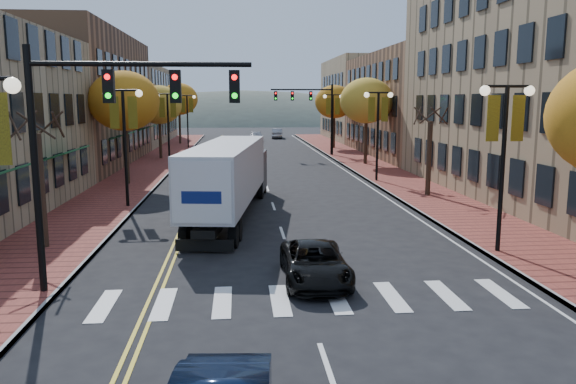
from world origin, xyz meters
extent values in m
plane|color=black|center=(0.00, 0.00, 0.00)|extent=(200.00, 200.00, 0.00)
cube|color=brown|center=(-9.00, 32.50, 0.07)|extent=(4.00, 85.00, 0.15)
cube|color=brown|center=(9.00, 32.50, 0.07)|extent=(4.00, 85.00, 0.15)
cube|color=brown|center=(-17.00, 36.00, 5.50)|extent=(12.00, 24.00, 11.00)
cube|color=#9E8966|center=(-17.00, 61.00, 4.75)|extent=(12.00, 26.00, 9.50)
cube|color=brown|center=(18.50, 42.00, 5.00)|extent=(15.00, 24.00, 10.00)
cube|color=#9E8966|center=(18.50, 64.00, 5.50)|extent=(15.00, 20.00, 11.00)
cylinder|color=#382619|center=(-9.00, 8.00, 2.25)|extent=(0.28, 0.28, 4.20)
cylinder|color=#382619|center=(-9.00, 24.00, 2.60)|extent=(0.28, 0.28, 4.90)
ellipsoid|color=orange|center=(-9.00, 24.00, 5.46)|extent=(4.48, 4.48, 3.81)
cylinder|color=#382619|center=(-9.00, 40.00, 2.42)|extent=(0.28, 0.28, 4.55)
ellipsoid|color=yellow|center=(-9.00, 40.00, 5.07)|extent=(4.16, 4.16, 3.54)
cylinder|color=#382619|center=(-9.00, 58.00, 2.67)|extent=(0.28, 0.28, 5.04)
ellipsoid|color=orange|center=(-9.00, 58.00, 5.62)|extent=(4.61, 4.61, 3.92)
cylinder|color=#382619|center=(9.00, 18.00, 2.25)|extent=(0.28, 0.28, 4.20)
cylinder|color=#382619|center=(9.00, 34.00, 2.60)|extent=(0.28, 0.28, 4.90)
ellipsoid|color=yellow|center=(9.00, 34.00, 5.46)|extent=(4.48, 4.48, 3.81)
cylinder|color=#382619|center=(9.00, 50.00, 2.53)|extent=(0.28, 0.28, 4.76)
ellipsoid|color=orange|center=(9.00, 50.00, 5.30)|extent=(4.35, 4.35, 3.70)
sphere|color=#FFF2CC|center=(-6.70, 0.00, 5.85)|extent=(0.36, 0.36, 0.36)
cylinder|color=black|center=(-7.50, 16.00, 3.00)|extent=(0.16, 0.16, 6.00)
cylinder|color=black|center=(-7.50, 16.00, 6.00)|extent=(1.60, 0.10, 0.10)
sphere|color=#FFF2CC|center=(-8.30, 16.00, 5.85)|extent=(0.36, 0.36, 0.36)
sphere|color=#FFF2CC|center=(-6.70, 16.00, 5.85)|extent=(0.36, 0.36, 0.36)
cube|color=#B09D17|center=(-7.95, 16.00, 4.90)|extent=(0.45, 0.03, 1.60)
cube|color=#B09D17|center=(-7.05, 16.00, 4.90)|extent=(0.45, 0.03, 1.60)
cylinder|color=black|center=(-7.50, 34.00, 3.00)|extent=(0.16, 0.16, 6.00)
cylinder|color=black|center=(-7.50, 34.00, 6.00)|extent=(1.60, 0.10, 0.10)
sphere|color=#FFF2CC|center=(-8.30, 34.00, 5.85)|extent=(0.36, 0.36, 0.36)
sphere|color=#FFF2CC|center=(-6.70, 34.00, 5.85)|extent=(0.36, 0.36, 0.36)
cube|color=#B09D17|center=(-7.95, 34.00, 4.90)|extent=(0.45, 0.03, 1.60)
cube|color=#B09D17|center=(-7.05, 34.00, 4.90)|extent=(0.45, 0.03, 1.60)
cylinder|color=black|center=(-7.50, 52.00, 3.00)|extent=(0.16, 0.16, 6.00)
cylinder|color=black|center=(-7.50, 52.00, 6.00)|extent=(1.60, 0.10, 0.10)
sphere|color=#FFF2CC|center=(-8.30, 52.00, 5.85)|extent=(0.36, 0.36, 0.36)
sphere|color=#FFF2CC|center=(-6.70, 52.00, 5.85)|extent=(0.36, 0.36, 0.36)
cube|color=#B09D17|center=(-7.95, 52.00, 4.90)|extent=(0.45, 0.03, 1.60)
cube|color=#B09D17|center=(-7.05, 52.00, 4.90)|extent=(0.45, 0.03, 1.60)
cylinder|color=black|center=(7.50, 6.00, 3.00)|extent=(0.16, 0.16, 6.00)
cylinder|color=black|center=(7.50, 6.00, 6.00)|extent=(1.60, 0.10, 0.10)
sphere|color=#FFF2CC|center=(6.70, 6.00, 5.85)|extent=(0.36, 0.36, 0.36)
sphere|color=#FFF2CC|center=(8.30, 6.00, 5.85)|extent=(0.36, 0.36, 0.36)
cube|color=#B09D17|center=(7.05, 6.00, 4.90)|extent=(0.45, 0.03, 1.60)
cube|color=#B09D17|center=(7.95, 6.00, 4.90)|extent=(0.45, 0.03, 1.60)
cylinder|color=black|center=(7.50, 24.00, 3.00)|extent=(0.16, 0.16, 6.00)
cylinder|color=black|center=(7.50, 24.00, 6.00)|extent=(1.60, 0.10, 0.10)
sphere|color=#FFF2CC|center=(6.70, 24.00, 5.85)|extent=(0.36, 0.36, 0.36)
sphere|color=#FFF2CC|center=(8.30, 24.00, 5.85)|extent=(0.36, 0.36, 0.36)
cube|color=#B09D17|center=(7.05, 24.00, 4.90)|extent=(0.45, 0.03, 1.60)
cube|color=#B09D17|center=(7.95, 24.00, 4.90)|extent=(0.45, 0.03, 1.60)
cylinder|color=black|center=(7.50, 42.00, 3.00)|extent=(0.16, 0.16, 6.00)
cylinder|color=black|center=(7.50, 42.00, 6.00)|extent=(1.60, 0.10, 0.10)
sphere|color=#FFF2CC|center=(6.70, 42.00, 5.85)|extent=(0.36, 0.36, 0.36)
sphere|color=#FFF2CC|center=(8.30, 42.00, 5.85)|extent=(0.36, 0.36, 0.36)
cube|color=#B09D17|center=(7.05, 42.00, 4.90)|extent=(0.45, 0.03, 1.60)
cube|color=#B09D17|center=(7.95, 42.00, 4.90)|extent=(0.45, 0.03, 1.60)
cylinder|color=black|center=(-7.40, 3.00, 3.50)|extent=(0.20, 0.20, 7.00)
cylinder|color=black|center=(-4.40, 3.00, 6.50)|extent=(6.00, 0.14, 0.14)
cube|color=black|center=(-5.30, 3.00, 5.90)|extent=(0.30, 0.25, 0.90)
sphere|color=#FF0C0C|center=(-5.30, 2.86, 6.15)|extent=(0.16, 0.16, 0.16)
cube|color=black|center=(-3.50, 3.00, 5.90)|extent=(0.30, 0.25, 0.90)
sphere|color=#FF0C0C|center=(-3.50, 2.86, 6.15)|extent=(0.16, 0.16, 0.16)
cube|color=black|center=(-1.88, 3.00, 5.90)|extent=(0.30, 0.25, 0.90)
sphere|color=#FF0C0C|center=(-1.88, 2.86, 6.15)|extent=(0.16, 0.16, 0.16)
cylinder|color=black|center=(7.40, 42.00, 3.50)|extent=(0.20, 0.20, 7.00)
cylinder|color=black|center=(4.40, 42.00, 6.50)|extent=(6.00, 0.14, 0.14)
cube|color=black|center=(5.30, 42.00, 5.90)|extent=(0.30, 0.25, 0.90)
sphere|color=#FF0C0C|center=(5.30, 41.86, 6.15)|extent=(0.16, 0.16, 0.16)
cube|color=black|center=(3.50, 42.00, 5.90)|extent=(0.30, 0.25, 0.90)
sphere|color=#FF0C0C|center=(3.50, 41.86, 6.15)|extent=(0.16, 0.16, 0.16)
cube|color=black|center=(1.88, 42.00, 5.90)|extent=(0.30, 0.25, 0.90)
sphere|color=#FF0C0C|center=(1.88, 41.86, 6.15)|extent=(0.16, 0.16, 0.16)
cube|color=black|center=(-2.33, 12.50, 0.76)|extent=(2.44, 11.60, 0.31)
cube|color=silver|center=(-2.33, 12.50, 2.32)|extent=(3.85, 11.79, 2.49)
cube|color=black|center=(-1.38, 19.57, 1.47)|extent=(2.57, 2.95, 2.23)
cylinder|color=black|center=(-3.88, 8.04, 0.45)|extent=(0.43, 0.92, 0.89)
cylinder|color=black|center=(-2.03, 7.79, 0.45)|extent=(0.43, 0.92, 0.89)
cylinder|color=black|center=(-3.74, 9.10, 0.45)|extent=(0.43, 0.92, 0.89)
cylinder|color=black|center=(-1.88, 8.85, 0.45)|extent=(0.43, 0.92, 0.89)
cylinder|color=black|center=(-2.45, 18.63, 0.45)|extent=(0.43, 0.92, 0.89)
cylinder|color=black|center=(-0.59, 18.38, 0.45)|extent=(0.43, 0.92, 0.89)
cylinder|color=black|center=(-2.18, 20.58, 0.45)|extent=(0.43, 0.92, 0.89)
cylinder|color=black|center=(-0.33, 20.33, 0.45)|extent=(0.43, 0.92, 0.89)
imported|color=black|center=(0.50, 3.57, 0.59)|extent=(1.98, 4.23, 1.17)
imported|color=silver|center=(-2.55, 51.59, 0.75)|extent=(1.84, 4.43, 1.50)
imported|color=#94949B|center=(0.64, 63.13, 0.61)|extent=(1.78, 4.23, 1.22)
imported|color=#9B9AA1|center=(3.85, 68.48, 0.70)|extent=(1.85, 4.37, 1.40)
camera|label=1|loc=(-1.80, -12.94, 5.55)|focal=35.00mm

